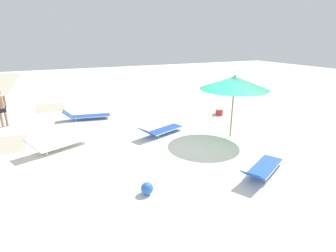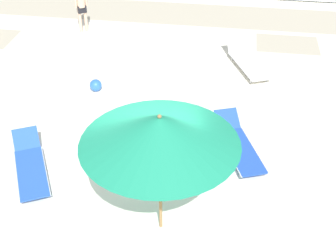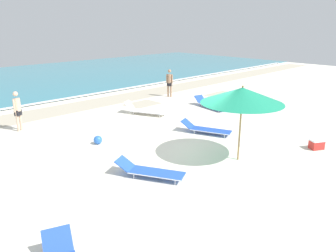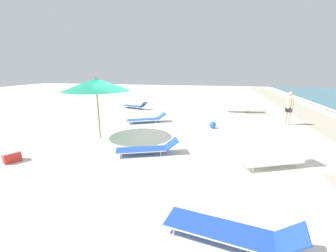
{
  "view_description": "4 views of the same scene",
  "coord_description": "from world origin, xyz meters",
  "px_view_note": "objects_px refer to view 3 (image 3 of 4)",
  "views": [
    {
      "loc": [
        -7.94,
        5.34,
        4.02
      ],
      "look_at": [
        -0.21,
        1.81,
        1.13
      ],
      "focal_mm": 28.0,
      "sensor_mm": 36.0,
      "label": 1
    },
    {
      "loc": [
        1.56,
        -7.61,
        6.85
      ],
      "look_at": [
        0.27,
        0.93,
        0.7
      ],
      "focal_mm": 50.0,
      "sensor_mm": 36.0,
      "label": 2
    },
    {
      "loc": [
        -8.66,
        -7.26,
        4.57
      ],
      "look_at": [
        -0.31,
        1.23,
        0.81
      ],
      "focal_mm": 35.0,
      "sensor_mm": 36.0,
      "label": 3
    },
    {
      "loc": [
        9.01,
        3.43,
        2.95
      ],
      "look_at": [
        0.72,
        1.63,
        0.75
      ],
      "focal_mm": 24.0,
      "sensor_mm": 36.0,
      "label": 4
    }
  ],
  "objects_px": {
    "sun_lounger_near_water_right": "(150,171)",
    "sun_lounger_near_water_left": "(145,110)",
    "beach_umbrella": "(242,96)",
    "sun_lounger_beside_umbrella": "(206,129)",
    "cooler_box": "(317,144)",
    "beachgoer_wading_adult": "(17,109)",
    "beachgoer_shoreline_child": "(169,81)",
    "sun_lounger_under_umbrella": "(210,104)",
    "beach_ball": "(98,140)"
  },
  "relations": [
    {
      "from": "cooler_box",
      "to": "beachgoer_wading_adult",
      "type": "bearing_deg",
      "value": -25.42
    },
    {
      "from": "sun_lounger_near_water_left",
      "to": "beachgoer_wading_adult",
      "type": "height_order",
      "value": "beachgoer_wading_adult"
    },
    {
      "from": "beach_ball",
      "to": "sun_lounger_under_umbrella",
      "type": "bearing_deg",
      "value": 3.56
    },
    {
      "from": "beach_umbrella",
      "to": "sun_lounger_beside_umbrella",
      "type": "distance_m",
      "value": 3.6
    },
    {
      "from": "sun_lounger_beside_umbrella",
      "to": "beachgoer_wading_adult",
      "type": "bearing_deg",
      "value": 111.67
    },
    {
      "from": "sun_lounger_near_water_left",
      "to": "beachgoer_shoreline_child",
      "type": "relative_size",
      "value": 1.29
    },
    {
      "from": "cooler_box",
      "to": "sun_lounger_near_water_left",
      "type": "bearing_deg",
      "value": -50.73
    },
    {
      "from": "sun_lounger_near_water_right",
      "to": "beachgoer_wading_adult",
      "type": "bearing_deg",
      "value": 70.74
    },
    {
      "from": "beach_ball",
      "to": "sun_lounger_near_water_right",
      "type": "bearing_deg",
      "value": -97.26
    },
    {
      "from": "sun_lounger_under_umbrella",
      "to": "sun_lounger_beside_umbrella",
      "type": "bearing_deg",
      "value": -133.73
    },
    {
      "from": "sun_lounger_near_water_right",
      "to": "beach_umbrella",
      "type": "bearing_deg",
      "value": -47.64
    },
    {
      "from": "beachgoer_shoreline_child",
      "to": "beachgoer_wading_adult",
      "type": "bearing_deg",
      "value": -110.21
    },
    {
      "from": "sun_lounger_under_umbrella",
      "to": "sun_lounger_near_water_left",
      "type": "relative_size",
      "value": 1.04
    },
    {
      "from": "beachgoer_wading_adult",
      "to": "beachgoer_shoreline_child",
      "type": "bearing_deg",
      "value": -31.52
    },
    {
      "from": "sun_lounger_near_water_left",
      "to": "beach_ball",
      "type": "height_order",
      "value": "sun_lounger_near_water_left"
    },
    {
      "from": "sun_lounger_near_water_right",
      "to": "cooler_box",
      "type": "xyz_separation_m",
      "value": [
        6.07,
        -2.65,
        -0.02
      ]
    },
    {
      "from": "sun_lounger_under_umbrella",
      "to": "cooler_box",
      "type": "bearing_deg",
      "value": -96.75
    },
    {
      "from": "sun_lounger_under_umbrella",
      "to": "beach_ball",
      "type": "xyz_separation_m",
      "value": [
        -7.68,
        -0.48,
        -0.04
      ]
    },
    {
      "from": "sun_lounger_near_water_right",
      "to": "beach_ball",
      "type": "bearing_deg",
      "value": 55.35
    },
    {
      "from": "beach_ball",
      "to": "beachgoer_wading_adult",
      "type": "bearing_deg",
      "value": 111.59
    },
    {
      "from": "beach_umbrella",
      "to": "beachgoer_shoreline_child",
      "type": "height_order",
      "value": "beach_umbrella"
    },
    {
      "from": "beach_ball",
      "to": "cooler_box",
      "type": "relative_size",
      "value": 0.56
    },
    {
      "from": "beach_umbrella",
      "to": "sun_lounger_near_water_right",
      "type": "xyz_separation_m",
      "value": [
        -3.09,
        1.14,
        -2.08
      ]
    },
    {
      "from": "sun_lounger_near_water_left",
      "to": "cooler_box",
      "type": "relative_size",
      "value": 3.74
    },
    {
      "from": "beach_ball",
      "to": "beach_umbrella",
      "type": "bearing_deg",
      "value": -60.99
    },
    {
      "from": "cooler_box",
      "to": "beach_umbrella",
      "type": "bearing_deg",
      "value": 2.56
    },
    {
      "from": "beachgoer_wading_adult",
      "to": "cooler_box",
      "type": "distance_m",
      "value": 12.41
    },
    {
      "from": "beachgoer_shoreline_child",
      "to": "beach_ball",
      "type": "height_order",
      "value": "beachgoer_shoreline_child"
    },
    {
      "from": "sun_lounger_near_water_right",
      "to": "beachgoer_shoreline_child",
      "type": "relative_size",
      "value": 1.25
    },
    {
      "from": "beachgoer_wading_adult",
      "to": "cooler_box",
      "type": "relative_size",
      "value": 2.9
    },
    {
      "from": "beachgoer_shoreline_child",
      "to": "beach_ball",
      "type": "xyz_separation_m",
      "value": [
        -8.1,
        -4.17,
        -0.83
      ]
    },
    {
      "from": "beach_umbrella",
      "to": "sun_lounger_beside_umbrella",
      "type": "relative_size",
      "value": 1.23
    },
    {
      "from": "sun_lounger_beside_umbrella",
      "to": "beach_ball",
      "type": "bearing_deg",
      "value": 130.76
    },
    {
      "from": "beach_umbrella",
      "to": "sun_lounger_under_umbrella",
      "type": "bearing_deg",
      "value": 46.0
    },
    {
      "from": "sun_lounger_beside_umbrella",
      "to": "beachgoer_shoreline_child",
      "type": "relative_size",
      "value": 1.27
    },
    {
      "from": "sun_lounger_near_water_left",
      "to": "beach_umbrella",
      "type": "bearing_deg",
      "value": -126.33
    },
    {
      "from": "sun_lounger_near_water_right",
      "to": "cooler_box",
      "type": "bearing_deg",
      "value": -50.94
    },
    {
      "from": "sun_lounger_beside_umbrella",
      "to": "sun_lounger_under_umbrella",
      "type": "bearing_deg",
      "value": 14.84
    },
    {
      "from": "cooler_box",
      "to": "sun_lounger_near_water_right",
      "type": "bearing_deg",
      "value": 5.82
    },
    {
      "from": "beach_umbrella",
      "to": "sun_lounger_near_water_left",
      "type": "relative_size",
      "value": 1.21
    },
    {
      "from": "beach_ball",
      "to": "sun_lounger_near_water_left",
      "type": "bearing_deg",
      "value": 26.07
    },
    {
      "from": "cooler_box",
      "to": "beachgoer_shoreline_child",
      "type": "bearing_deg",
      "value": -74.06
    },
    {
      "from": "sun_lounger_under_umbrella",
      "to": "sun_lounger_beside_umbrella",
      "type": "relative_size",
      "value": 1.06
    },
    {
      "from": "sun_lounger_beside_umbrella",
      "to": "cooler_box",
      "type": "distance_m",
      "value": 4.39
    },
    {
      "from": "sun_lounger_near_water_left",
      "to": "cooler_box",
      "type": "distance_m",
      "value": 8.42
    },
    {
      "from": "sun_lounger_near_water_right",
      "to": "sun_lounger_near_water_left",
      "type": "bearing_deg",
      "value": 23.29
    },
    {
      "from": "sun_lounger_under_umbrella",
      "to": "beachgoer_wading_adult",
      "type": "bearing_deg",
      "value": 170.19
    },
    {
      "from": "sun_lounger_near_water_left",
      "to": "beachgoer_shoreline_child",
      "type": "height_order",
      "value": "beachgoer_shoreline_child"
    },
    {
      "from": "sun_lounger_near_water_left",
      "to": "beachgoer_shoreline_child",
      "type": "xyz_separation_m",
      "value": [
        3.94,
        2.13,
        0.78
      ]
    },
    {
      "from": "sun_lounger_near_water_right",
      "to": "cooler_box",
      "type": "relative_size",
      "value": 3.62
    }
  ]
}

